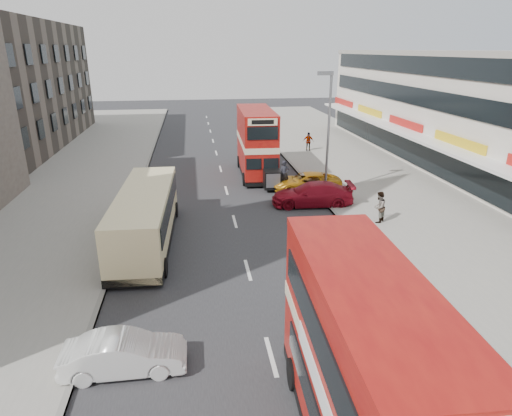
{
  "coord_description": "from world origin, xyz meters",
  "views": [
    {
      "loc": [
        -2.18,
        -9.59,
        9.42
      ],
      "look_at": [
        0.19,
        6.69,
        3.45
      ],
      "focal_mm": 30.83,
      "sensor_mm": 36.0,
      "label": 1
    }
  ],
  "objects_px": {
    "cyclist": "(284,181)",
    "car_left_front": "(124,354)",
    "pedestrian_far": "(308,141)",
    "coach": "(145,216)",
    "pedestrian_near": "(379,207)",
    "street_lamp": "(328,125)",
    "bus_main": "(363,371)",
    "car_right_b": "(307,182)",
    "bus_second": "(257,142)",
    "car_right_a": "(312,194)"
  },
  "relations": [
    {
      "from": "bus_main",
      "to": "car_left_front",
      "type": "distance_m",
      "value": 7.37
    },
    {
      "from": "coach",
      "to": "car_right_b",
      "type": "distance_m",
      "value": 12.66
    },
    {
      "from": "pedestrian_near",
      "to": "cyclist",
      "type": "distance_m",
      "value": 7.87
    },
    {
      "from": "pedestrian_near",
      "to": "cyclist",
      "type": "height_order",
      "value": "cyclist"
    },
    {
      "from": "car_left_front",
      "to": "bus_main",
      "type": "bearing_deg",
      "value": -122.49
    },
    {
      "from": "coach",
      "to": "pedestrian_near",
      "type": "height_order",
      "value": "coach"
    },
    {
      "from": "bus_second",
      "to": "car_left_front",
      "type": "distance_m",
      "value": 23.09
    },
    {
      "from": "bus_main",
      "to": "car_right_b",
      "type": "relative_size",
      "value": 1.81
    },
    {
      "from": "bus_second",
      "to": "coach",
      "type": "height_order",
      "value": "bus_second"
    },
    {
      "from": "cyclist",
      "to": "car_left_front",
      "type": "bearing_deg",
      "value": -120.05
    },
    {
      "from": "pedestrian_near",
      "to": "street_lamp",
      "type": "bearing_deg",
      "value": -119.73
    },
    {
      "from": "street_lamp",
      "to": "bus_second",
      "type": "xyz_separation_m",
      "value": [
        -3.81,
        5.82,
        -2.19
      ]
    },
    {
      "from": "bus_main",
      "to": "coach",
      "type": "distance_m",
      "value": 14.88
    },
    {
      "from": "pedestrian_near",
      "to": "coach",
      "type": "bearing_deg",
      "value": -41.42
    },
    {
      "from": "pedestrian_near",
      "to": "car_right_a",
      "type": "bearing_deg",
      "value": -97.25
    },
    {
      "from": "car_right_a",
      "to": "cyclist",
      "type": "bearing_deg",
      "value": -152.35
    },
    {
      "from": "car_right_b",
      "to": "cyclist",
      "type": "bearing_deg",
      "value": -90.65
    },
    {
      "from": "pedestrian_far",
      "to": "coach",
      "type": "bearing_deg",
      "value": -110.19
    },
    {
      "from": "bus_second",
      "to": "pedestrian_far",
      "type": "bearing_deg",
      "value": -127.7
    },
    {
      "from": "bus_main",
      "to": "pedestrian_near",
      "type": "height_order",
      "value": "bus_main"
    },
    {
      "from": "bus_main",
      "to": "car_right_a",
      "type": "bearing_deg",
      "value": -99.38
    },
    {
      "from": "coach",
      "to": "car_right_a",
      "type": "bearing_deg",
      "value": 26.49
    },
    {
      "from": "car_left_front",
      "to": "car_right_b",
      "type": "bearing_deg",
      "value": -30.55
    },
    {
      "from": "pedestrian_near",
      "to": "pedestrian_far",
      "type": "distance_m",
      "value": 18.84
    },
    {
      "from": "bus_second",
      "to": "car_left_front",
      "type": "bearing_deg",
      "value": 73.43
    },
    {
      "from": "pedestrian_near",
      "to": "cyclist",
      "type": "relative_size",
      "value": 0.82
    },
    {
      "from": "car_right_b",
      "to": "street_lamp",
      "type": "bearing_deg",
      "value": 49.03
    },
    {
      "from": "car_right_b",
      "to": "coach",
      "type": "bearing_deg",
      "value": -49.67
    },
    {
      "from": "bus_second",
      "to": "car_left_front",
      "type": "xyz_separation_m",
      "value": [
        -7.3,
        -21.82,
        -1.98
      ]
    },
    {
      "from": "car_left_front",
      "to": "car_right_b",
      "type": "height_order",
      "value": "car_right_b"
    },
    {
      "from": "coach",
      "to": "pedestrian_far",
      "type": "relative_size",
      "value": 5.58
    },
    {
      "from": "bus_main",
      "to": "car_right_b",
      "type": "xyz_separation_m",
      "value": [
        4.13,
        20.86,
        -1.81
      ]
    },
    {
      "from": "street_lamp",
      "to": "car_left_front",
      "type": "bearing_deg",
      "value": -124.76
    },
    {
      "from": "car_right_a",
      "to": "bus_main",
      "type": "bearing_deg",
      "value": -5.65
    },
    {
      "from": "coach",
      "to": "car_left_front",
      "type": "relative_size",
      "value": 2.61
    },
    {
      "from": "street_lamp",
      "to": "pedestrian_far",
      "type": "relative_size",
      "value": 4.62
    },
    {
      "from": "bus_main",
      "to": "pedestrian_far",
      "type": "xyz_separation_m",
      "value": [
        7.42,
        33.08,
        -1.44
      ]
    },
    {
      "from": "car_right_a",
      "to": "cyclist",
      "type": "xyz_separation_m",
      "value": [
        -1.2,
        3.03,
        0.06
      ]
    },
    {
      "from": "coach",
      "to": "pedestrian_near",
      "type": "bearing_deg",
      "value": 5.59
    },
    {
      "from": "bus_second",
      "to": "street_lamp",
      "type": "bearing_deg",
      "value": 125.12
    },
    {
      "from": "pedestrian_near",
      "to": "cyclist",
      "type": "bearing_deg",
      "value": -103.81
    },
    {
      "from": "bus_main",
      "to": "pedestrian_near",
      "type": "bearing_deg",
      "value": -112.42
    },
    {
      "from": "pedestrian_near",
      "to": "cyclist",
      "type": "xyz_separation_m",
      "value": [
        -4.04,
        6.75,
        -0.25
      ]
    },
    {
      "from": "bus_main",
      "to": "car_left_front",
      "type": "xyz_separation_m",
      "value": [
        -6.0,
        3.86,
        -1.85
      ]
    },
    {
      "from": "car_right_b",
      "to": "pedestrian_far",
      "type": "distance_m",
      "value": 12.66
    },
    {
      "from": "car_left_front",
      "to": "car_right_b",
      "type": "xyz_separation_m",
      "value": [
        10.13,
        17.0,
        0.04
      ]
    },
    {
      "from": "car_right_a",
      "to": "car_right_b",
      "type": "xyz_separation_m",
      "value": [
        0.37,
        2.89,
        -0.08
      ]
    },
    {
      "from": "car_left_front",
      "to": "cyclist",
      "type": "distance_m",
      "value": 19.17
    },
    {
      "from": "coach",
      "to": "car_right_a",
      "type": "xyz_separation_m",
      "value": [
        9.9,
        4.45,
        -0.78
      ]
    },
    {
      "from": "street_lamp",
      "to": "car_right_a",
      "type": "height_order",
      "value": "street_lamp"
    }
  ]
}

